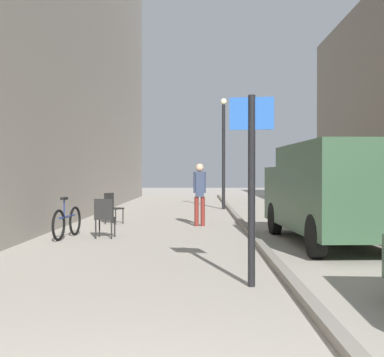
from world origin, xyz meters
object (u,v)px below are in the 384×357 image
(bicycle_leaning, at_px, (67,222))
(cafe_chair_by_doorway, at_px, (105,215))
(delivery_van, at_px, (332,190))
(cafe_chair_near_window, at_px, (112,206))
(lamp_post, at_px, (224,146))
(pedestrian_main_foreground, at_px, (200,190))
(street_sign_post, at_px, (252,173))

(bicycle_leaning, xyz_separation_m, cafe_chair_by_doorway, (0.90, -0.05, 0.17))
(delivery_van, height_order, cafe_chair_by_doorway, delivery_van)
(delivery_van, bearing_deg, cafe_chair_by_doorway, 166.64)
(cafe_chair_by_doorway, bearing_deg, cafe_chair_near_window, 99.04)
(cafe_chair_near_window, bearing_deg, lamp_post, 177.16)
(pedestrian_main_foreground, bearing_deg, bicycle_leaning, 37.59)
(cafe_chair_by_doorway, bearing_deg, delivery_van, -8.25)
(delivery_van, height_order, bicycle_leaning, delivery_van)
(lamp_post, xyz_separation_m, bicycle_leaning, (-4.17, -9.81, -2.34))
(delivery_van, bearing_deg, lamp_post, 96.55)
(pedestrian_main_foreground, distance_m, bicycle_leaning, 4.27)
(delivery_van, xyz_separation_m, cafe_chair_near_window, (-5.54, 4.41, -0.62))
(delivery_van, height_order, cafe_chair_near_window, delivery_van)
(street_sign_post, bearing_deg, cafe_chair_near_window, -59.61)
(street_sign_post, height_order, cafe_chair_by_doorway, street_sign_post)
(lamp_post, height_order, cafe_chair_near_window, lamp_post)
(bicycle_leaning, relative_size, cafe_chair_by_doorway, 1.88)
(pedestrian_main_foreground, bearing_deg, street_sign_post, 91.09)
(pedestrian_main_foreground, xyz_separation_m, street_sign_post, (0.71, -7.91, 0.49))
(street_sign_post, relative_size, cafe_chair_by_doorway, 2.77)
(street_sign_post, xyz_separation_m, bicycle_leaning, (-3.86, 5.11, -1.16))
(lamp_post, relative_size, bicycle_leaning, 2.70)
(lamp_post, xyz_separation_m, cafe_chair_by_doorway, (-3.27, -9.86, -2.18))
(lamp_post, bearing_deg, cafe_chair_by_doorway, -108.35)
(lamp_post, bearing_deg, street_sign_post, -91.20)
(delivery_van, distance_m, street_sign_post, 4.67)
(delivery_van, relative_size, cafe_chair_by_doorway, 5.71)
(street_sign_post, bearing_deg, bicycle_leaning, -44.17)
(bicycle_leaning, bearing_deg, pedestrian_main_foreground, 48.02)
(bicycle_leaning, bearing_deg, street_sign_post, -46.53)
(lamp_post, bearing_deg, bicycle_leaning, -113.05)
(pedestrian_main_foreground, xyz_separation_m, bicycle_leaning, (-3.15, -2.80, -0.67))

